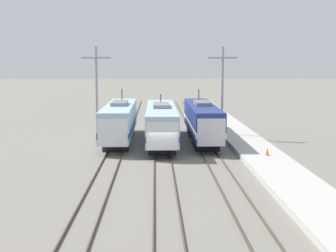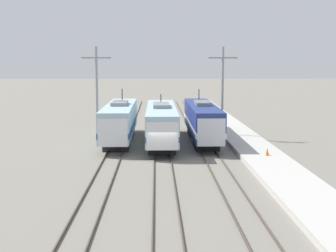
% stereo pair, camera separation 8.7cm
% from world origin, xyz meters
% --- Properties ---
extents(ground_plane, '(400.00, 400.00, 0.00)m').
position_xyz_m(ground_plane, '(0.00, 0.00, 0.00)').
color(ground_plane, slate).
extents(rail_pair_far_left, '(1.51, 120.00, 0.15)m').
position_xyz_m(rail_pair_far_left, '(-4.38, 0.00, 0.07)').
color(rail_pair_far_left, '#4C4238').
rests_on(rail_pair_far_left, ground_plane).
extents(rail_pair_center, '(1.51, 120.00, 0.15)m').
position_xyz_m(rail_pair_center, '(0.00, 0.00, 0.07)').
color(rail_pair_center, '#4C4238').
rests_on(rail_pair_center, ground_plane).
extents(rail_pair_far_right, '(1.51, 120.00, 0.15)m').
position_xyz_m(rail_pair_far_right, '(4.38, 0.00, 0.07)').
color(rail_pair_far_right, '#4C4238').
rests_on(rail_pair_far_right, ground_plane).
extents(locomotive_far_left, '(2.92, 16.92, 5.42)m').
position_xyz_m(locomotive_far_left, '(-4.38, 9.18, 2.20)').
color(locomotive_far_left, '#232326').
rests_on(locomotive_far_left, ground_plane).
extents(locomotive_center, '(3.01, 17.87, 4.85)m').
position_xyz_m(locomotive_center, '(0.00, 7.94, 2.15)').
color(locomotive_center, '#232326').
rests_on(locomotive_center, ground_plane).
extents(locomotive_far_right, '(2.76, 17.40, 5.34)m').
position_xyz_m(locomotive_far_right, '(4.38, 9.44, 2.19)').
color(locomotive_far_right, black).
rests_on(locomotive_far_right, ground_plane).
extents(catenary_tower_left, '(3.19, 0.28, 10.07)m').
position_xyz_m(catenary_tower_left, '(-7.02, 11.74, 5.40)').
color(catenary_tower_left, gray).
rests_on(catenary_tower_left, ground_plane).
extents(catenary_tower_right, '(3.19, 0.28, 10.07)m').
position_xyz_m(catenary_tower_right, '(6.78, 11.74, 5.40)').
color(catenary_tower_right, gray).
rests_on(catenary_tower_right, ground_plane).
extents(platform, '(4.00, 120.00, 0.44)m').
position_xyz_m(platform, '(8.79, 0.00, 0.22)').
color(platform, '#B7B5AD').
rests_on(platform, ground_plane).
extents(traffic_cone, '(0.32, 0.32, 0.65)m').
position_xyz_m(traffic_cone, '(9.02, -0.38, 0.76)').
color(traffic_cone, orange).
rests_on(traffic_cone, platform).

